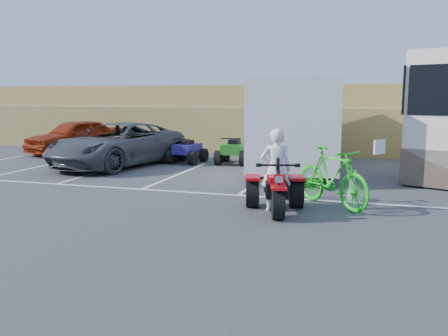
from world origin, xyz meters
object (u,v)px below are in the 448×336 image
(red_trike_atv, at_px, (276,212))
(red_car, at_px, (75,136))
(quad_atv_green, at_px, (234,164))
(rider, at_px, (276,170))
(quad_atv_blue, at_px, (188,163))
(green_dirt_bike, at_px, (332,177))
(cargo_trailer, at_px, (294,123))
(grey_pickup, at_px, (118,144))

(red_trike_atv, height_order, red_car, red_car)
(red_car, xyz_separation_m, quad_atv_green, (7.65, -1.19, -0.75))
(rider, xyz_separation_m, quad_atv_blue, (-4.60, 6.55, -0.90))
(red_car, bearing_deg, green_dirt_bike, -11.61)
(green_dirt_bike, height_order, quad_atv_green, green_dirt_bike)
(green_dirt_bike, height_order, cargo_trailer, cargo_trailer)
(red_trike_atv, relative_size, quad_atv_green, 1.12)
(grey_pickup, bearing_deg, quad_atv_blue, 45.90)
(grey_pickup, relative_size, cargo_trailer, 0.83)
(green_dirt_bike, height_order, red_car, red_car)
(green_dirt_bike, bearing_deg, quad_atv_green, 76.86)
(green_dirt_bike, distance_m, quad_atv_blue, 8.17)
(rider, distance_m, quad_atv_green, 7.48)
(red_trike_atv, bearing_deg, quad_atv_green, 97.43)
(red_trike_atv, bearing_deg, cargo_trailer, 80.10)
(grey_pickup, relative_size, quad_atv_green, 3.58)
(red_car, height_order, quad_atv_green, red_car)
(rider, height_order, green_dirt_bike, rider)
(quad_atv_blue, xyz_separation_m, quad_atv_green, (1.75, 0.30, 0.00))
(green_dirt_bike, xyz_separation_m, cargo_trailer, (-1.63, 4.97, 0.93))
(grey_pickup, relative_size, quad_atv_blue, 3.77)
(red_trike_atv, xyz_separation_m, rider, (-0.04, 0.14, 0.90))
(rider, bearing_deg, grey_pickup, -52.29)
(rider, xyz_separation_m, grey_pickup, (-6.71, 5.10, -0.13))
(red_trike_atv, xyz_separation_m, red_car, (-10.54, 8.19, 0.75))
(red_car, distance_m, quad_atv_green, 7.78)
(red_trike_atv, distance_m, quad_atv_blue, 8.15)
(rider, bearing_deg, cargo_trailer, -100.15)
(cargo_trailer, bearing_deg, quad_atv_blue, 161.18)
(quad_atv_green, bearing_deg, grey_pickup, -157.86)
(rider, bearing_deg, red_trike_atv, 90.00)
(cargo_trailer, height_order, quad_atv_blue, cargo_trailer)
(grey_pickup, height_order, quad_atv_blue, grey_pickup)
(red_car, bearing_deg, grey_pickup, -17.39)
(quad_atv_green, bearing_deg, red_car, 168.94)
(green_dirt_bike, bearing_deg, red_car, 101.59)
(cargo_trailer, xyz_separation_m, quad_atv_blue, (-4.11, 0.81, -1.62))
(red_trike_atv, distance_m, quad_atv_green, 7.57)
(rider, height_order, quad_atv_green, rider)
(grey_pickup, xyz_separation_m, cargo_trailer, (6.22, 0.64, 0.84))
(quad_atv_blue, bearing_deg, grey_pickup, -141.47)
(red_trike_atv, xyz_separation_m, quad_atv_green, (-2.89, 7.00, 0.00))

